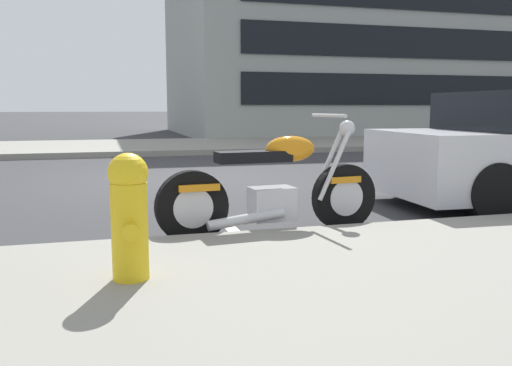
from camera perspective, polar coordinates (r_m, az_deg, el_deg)
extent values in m
plane|color=#333335|center=(8.94, -8.09, 0.33)|extent=(260.00, 260.00, 0.00)
cube|color=gray|center=(20.46, 24.39, 4.17)|extent=(120.00, 5.00, 0.14)
cube|color=silver|center=(5.33, -2.62, -4.77)|extent=(0.12, 2.20, 0.01)
cylinder|color=black|center=(5.30, 9.19, -1.45)|extent=(0.65, 0.17, 0.64)
cylinder|color=silver|center=(5.30, 9.19, -1.45)|extent=(0.36, 0.15, 0.35)
cylinder|color=black|center=(4.74, -6.74, -2.52)|extent=(0.65, 0.17, 0.64)
cylinder|color=silver|center=(4.74, -6.74, -2.52)|extent=(0.36, 0.15, 0.35)
cube|color=silver|center=(4.97, 1.68, -2.16)|extent=(0.42, 0.29, 0.30)
cube|color=black|center=(4.85, -0.27, 2.78)|extent=(0.70, 0.28, 0.10)
ellipsoid|color=orange|center=(4.98, 3.62, 3.60)|extent=(0.50, 0.28, 0.24)
cube|color=orange|center=(4.72, -6.19, -0.39)|extent=(0.37, 0.21, 0.06)
cube|color=orange|center=(5.26, 9.05, 0.43)|extent=(0.33, 0.19, 0.06)
cylinder|color=silver|center=(5.25, 7.49, 1.96)|extent=(0.34, 0.07, 0.65)
cylinder|color=silver|center=(5.12, 8.23, 1.80)|extent=(0.34, 0.07, 0.65)
cylinder|color=silver|center=(5.14, 7.64, 7.03)|extent=(0.09, 0.62, 0.04)
sphere|color=silver|center=(5.24, 9.54, 5.70)|extent=(0.15, 0.15, 0.15)
cylinder|color=silver|center=(4.76, -1.03, -3.80)|extent=(0.71, 0.15, 0.16)
cylinder|color=black|center=(7.44, 16.28, 0.96)|extent=(0.63, 0.25, 0.62)
cylinder|color=black|center=(6.12, 23.57, -0.85)|extent=(0.63, 0.25, 0.62)
cylinder|color=gold|center=(3.37, -13.10, -4.97)|extent=(0.22, 0.22, 0.59)
sphere|color=gold|center=(3.31, -13.29, 1.03)|extent=(0.24, 0.24, 0.24)
cylinder|color=gold|center=(3.50, -13.22, -4.00)|extent=(0.10, 0.08, 0.10)
cylinder|color=gold|center=(3.23, -12.99, -5.00)|extent=(0.10, 0.08, 0.10)
cube|color=#939993|center=(25.90, 9.54, 14.33)|extent=(15.21, 10.80, 8.17)
cube|color=black|center=(20.96, 15.83, 9.38)|extent=(12.77, 0.06, 1.10)
cube|color=black|center=(21.08, 16.01, 13.98)|extent=(12.77, 0.06, 1.10)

